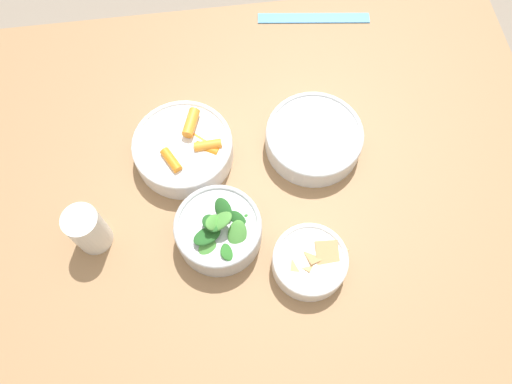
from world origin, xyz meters
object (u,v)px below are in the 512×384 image
at_px(bowl_beans_hotdog, 314,139).
at_px(bowl_cookies, 310,261).
at_px(bowl_carrots, 184,148).
at_px(cup, 88,230).
at_px(ruler, 314,18).
at_px(bowl_greens, 219,230).

bearing_deg(bowl_beans_hotdog, bowl_cookies, -101.55).
xyz_separation_m(bowl_carrots, cup, (-0.18, -0.15, 0.02)).
height_order(bowl_carrots, ruler, bowl_carrots).
distance_m(bowl_greens, bowl_beans_hotdog, 0.27).
height_order(bowl_beans_hotdog, bowl_cookies, bowl_beans_hotdog).
bearing_deg(bowl_greens, bowl_cookies, -25.96).
bearing_deg(bowl_beans_hotdog, cup, -161.68).
bearing_deg(cup, ruler, 43.46).
height_order(bowl_carrots, bowl_greens, bowl_greens).
bearing_deg(cup, bowl_cookies, -14.78).
bearing_deg(bowl_cookies, bowl_carrots, 128.96).
bearing_deg(bowl_beans_hotdog, ruler, 79.41).
height_order(bowl_carrots, bowl_beans_hotdog, bowl_carrots).
bearing_deg(bowl_greens, ruler, 61.80).
distance_m(bowl_carrots, bowl_cookies, 0.33).
distance_m(bowl_greens, ruler, 0.57).
relative_size(bowl_greens, cup, 1.52).
bearing_deg(bowl_carrots, bowl_beans_hotdog, -2.12).
bearing_deg(bowl_carrots, bowl_cookies, -51.04).
relative_size(bowl_carrots, cup, 1.88).
relative_size(bowl_carrots, bowl_greens, 1.23).
xyz_separation_m(bowl_beans_hotdog, cup, (-0.44, -0.15, 0.03)).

